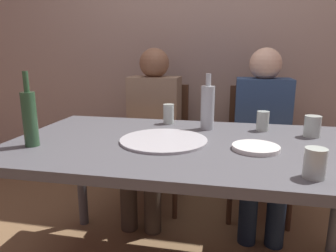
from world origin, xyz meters
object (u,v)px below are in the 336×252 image
Objects in this scene: short_glass at (263,121)px; guest_in_beanie at (262,130)px; beer_bottle at (208,107)px; chair_left at (157,136)px; dining_table at (192,157)px; guest_in_sweater at (152,124)px; chair_right at (259,142)px; wine_bottle at (30,118)px; tumbler_far at (315,163)px; plate_stack at (256,148)px; tumbler_near at (312,126)px; wine_glass at (169,114)px; pizza_tray at (164,140)px.

short_glass is 0.09× the size of guest_in_beanie.
chair_left is (-0.42, 0.59, -0.34)m from beer_bottle.
dining_table is 1.44× the size of guest_in_sweater.
short_glass is 0.63m from chair_right.
wine_bottle is 0.36× the size of chair_right.
short_glass is at bearing 40.92° from dining_table.
chair_right is at bearing 85.47° from short_glass.
plate_stack is (-0.16, 0.27, -0.04)m from tumbler_far.
chair_left is (-0.81, 1.19, -0.27)m from tumbler_far.
tumbler_near is at bearing 77.75° from tumbler_far.
guest_in_sweater reaches higher than short_glass.
tumbler_far is 0.88× the size of wine_glass.
chair_left is at bearing 73.87° from wine_bottle.
wine_bottle is at bearing 40.49° from guest_in_beanie.
wine_bottle is at bearing 44.91° from chair_right.
beer_bottle is 0.76m from chair_right.
plate_stack is 1.01m from guest_in_sweater.
chair_right reaches higher than tumbler_near.
wine_bottle reaches higher than chair_left.
guest_in_beanie is (0.51, 0.72, -0.10)m from pizza_tray.
short_glass reaches higher than plate_stack.
guest_in_sweater reaches higher than pizza_tray.
plate_stack is at bearing -54.83° from beer_bottle.
short_glass is 0.11× the size of chair_right.
dining_table is 8.49× the size of plate_stack.
wine_glass is at bearing 110.93° from chair_left.
beer_bottle is 0.80m from chair_left.
guest_in_sweater is at bearing 0.00° from guest_in_beanie.
wine_bottle reaches higher than beer_bottle.
wine_bottle is at bearing 71.34° from guest_in_sweater.
tumbler_far is 0.11× the size of chair_right.
wine_glass is 0.52m from short_glass.
chair_left is 1.00× the size of chair_right.
tumbler_near is 0.55m from guest_in_beanie.
short_glass is 0.45m from guest_in_beanie.
tumbler_far is 1.22m from chair_right.
plate_stack is 0.22× the size of chair_left.
tumbler_far reaches higher than pizza_tray.
tumbler_near is (0.56, 0.21, 0.12)m from dining_table.
short_glass is (0.46, 0.30, 0.05)m from pizza_tray.
guest_in_beanie is (-0.18, 0.50, -0.15)m from tumbler_near.
beer_bottle is at bearing 60.69° from chair_right.
chair_right is at bearing 59.81° from pizza_tray.
wine_glass is at bearing 32.42° from guest_in_beanie.
plate_stack is (-0.28, -0.27, -0.04)m from tumbler_near.
tumbler_near is (1.24, 0.41, -0.07)m from wine_bottle.
short_glass is (0.33, 0.29, 0.12)m from dining_table.
beer_bottle is 2.94× the size of tumbler_far.
guest_in_sweater is (-0.42, 0.44, -0.22)m from beer_bottle.
wine_glass is 0.61m from chair_left.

